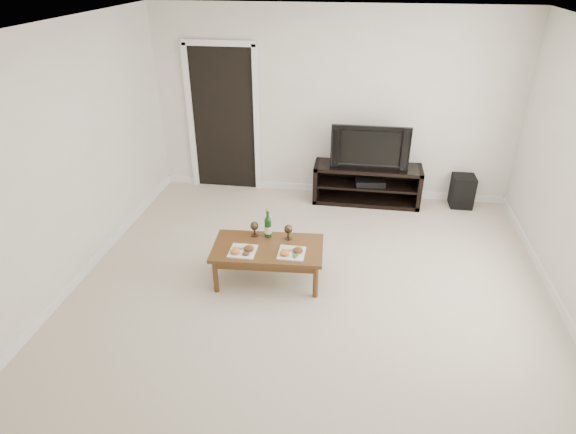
{
  "coord_description": "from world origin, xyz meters",
  "views": [
    {
      "loc": [
        0.39,
        -3.78,
        3.11
      ],
      "look_at": [
        -0.28,
        0.59,
        0.7
      ],
      "focal_mm": 30.0,
      "sensor_mm": 36.0,
      "label": 1
    }
  ],
  "objects_px": {
    "television": "(370,145)",
    "subwoofer": "(462,191)",
    "media_console": "(367,184)",
    "coffee_table": "(268,263)"
  },
  "relations": [
    {
      "from": "television",
      "to": "subwoofer",
      "type": "relative_size",
      "value": 2.34
    },
    {
      "from": "media_console",
      "to": "subwoofer",
      "type": "relative_size",
      "value": 3.31
    },
    {
      "from": "media_console",
      "to": "coffee_table",
      "type": "xyz_separation_m",
      "value": [
        -1.02,
        -2.07,
        -0.07
      ]
    },
    {
      "from": "television",
      "to": "coffee_table",
      "type": "distance_m",
      "value": 2.4
    },
    {
      "from": "media_console",
      "to": "television",
      "type": "distance_m",
      "value": 0.58
    },
    {
      "from": "television",
      "to": "subwoofer",
      "type": "height_order",
      "value": "television"
    },
    {
      "from": "media_console",
      "to": "coffee_table",
      "type": "bearing_deg",
      "value": -116.24
    },
    {
      "from": "subwoofer",
      "to": "coffee_table",
      "type": "xyz_separation_m",
      "value": [
        -2.34,
        -2.15,
        -0.01
      ]
    },
    {
      "from": "television",
      "to": "subwoofer",
      "type": "distance_m",
      "value": 1.47
    },
    {
      "from": "television",
      "to": "coffee_table",
      "type": "height_order",
      "value": "television"
    }
  ]
}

